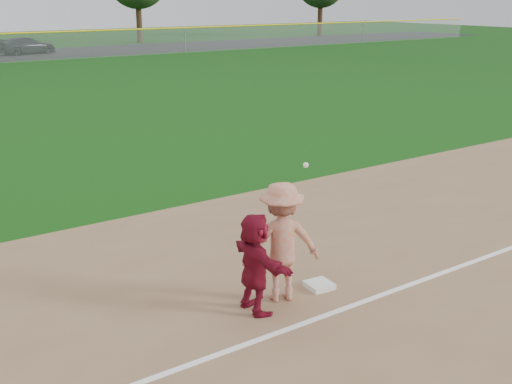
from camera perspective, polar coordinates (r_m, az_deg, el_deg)
ground at (r=10.50m, az=4.77°, el=-8.79°), size 160.00×160.00×0.00m
foul_line at (r=9.96m, az=7.76°, el=-10.26°), size 60.00×0.10×0.01m
first_base at (r=10.57m, az=5.64°, el=-8.24°), size 0.44×0.44×0.09m
base_runner at (r=9.51m, az=-0.07°, el=-6.34°), size 0.56×1.46×1.55m
car_right at (r=55.56m, az=-19.73°, el=12.15°), size 4.90×2.78×1.34m
first_base_play at (r=9.84m, az=2.27°, el=-4.45°), size 1.39×1.12×2.14m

